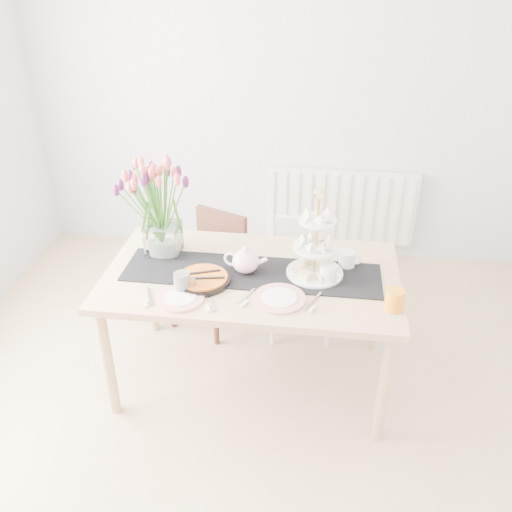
# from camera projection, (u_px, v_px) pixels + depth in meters

# --- Properties ---
(room_shell) EXTENTS (4.50, 4.50, 4.50)m
(room_shell) POSITION_uv_depth(u_px,v_px,m) (231.00, 237.00, 2.15)
(room_shell) COLOR tan
(room_shell) RESTS_ON ground
(radiator) EXTENTS (1.20, 0.08, 0.60)m
(radiator) POSITION_uv_depth(u_px,v_px,m) (340.00, 207.00, 4.40)
(radiator) COLOR white
(radiator) RESTS_ON room_shell
(dining_table) EXTENTS (1.60, 0.90, 0.75)m
(dining_table) POSITION_uv_depth(u_px,v_px,m) (252.00, 285.00, 3.00)
(dining_table) COLOR tan
(dining_table) RESTS_ON ground
(chair_brown) EXTENTS (0.51, 0.51, 0.78)m
(chair_brown) POSITION_uv_depth(u_px,v_px,m) (214.00, 262.00, 3.65)
(chair_brown) COLOR #3C1D15
(chair_brown) RESTS_ON ground
(chair_white) EXTENTS (0.41, 0.41, 0.77)m
(chair_white) POSITION_uv_depth(u_px,v_px,m) (303.00, 268.00, 3.59)
(chair_white) COLOR silver
(chair_white) RESTS_ON ground
(table_runner) EXTENTS (1.40, 0.35, 0.01)m
(table_runner) POSITION_uv_depth(u_px,v_px,m) (252.00, 272.00, 2.95)
(table_runner) COLOR black
(table_runner) RESTS_ON dining_table
(tulip_vase) EXTENTS (0.67, 0.67, 0.57)m
(tulip_vase) POSITION_uv_depth(u_px,v_px,m) (159.00, 195.00, 2.96)
(tulip_vase) COLOR silver
(tulip_vase) RESTS_ON dining_table
(cake_stand) EXTENTS (0.31, 0.31, 0.45)m
(cake_stand) POSITION_uv_depth(u_px,v_px,m) (316.00, 254.00, 2.88)
(cake_stand) COLOR gold
(cake_stand) RESTS_ON dining_table
(teapot) EXTENTS (0.26, 0.22, 0.15)m
(teapot) POSITION_uv_depth(u_px,v_px,m) (246.00, 261.00, 2.92)
(teapot) COLOR white
(teapot) RESTS_ON dining_table
(cream_jug) EXTENTS (0.11, 0.11, 0.09)m
(cream_jug) POSITION_uv_depth(u_px,v_px,m) (347.00, 259.00, 2.99)
(cream_jug) COLOR white
(cream_jug) RESTS_ON dining_table
(tart_tin) EXTENTS (0.30, 0.30, 0.04)m
(tart_tin) POSITION_uv_depth(u_px,v_px,m) (203.00, 279.00, 2.87)
(tart_tin) COLOR black
(tart_tin) RESTS_ON dining_table
(mug_grey) EXTENTS (0.09, 0.09, 0.10)m
(mug_grey) POSITION_uv_depth(u_px,v_px,m) (182.00, 282.00, 2.79)
(mug_grey) COLOR slate
(mug_grey) RESTS_ON dining_table
(mug_white) EXTENTS (0.12, 0.12, 0.11)m
(mug_white) POSITION_uv_depth(u_px,v_px,m) (328.00, 274.00, 2.85)
(mug_white) COLOR white
(mug_white) RESTS_ON dining_table
(mug_orange) EXTENTS (0.12, 0.12, 0.11)m
(mug_orange) POSITION_uv_depth(u_px,v_px,m) (394.00, 300.00, 2.64)
(mug_orange) COLOR orange
(mug_orange) RESTS_ON dining_table
(plate_left) EXTENTS (0.33, 0.33, 0.01)m
(plate_left) POSITION_uv_depth(u_px,v_px,m) (180.00, 298.00, 2.74)
(plate_left) COLOR white
(plate_left) RESTS_ON dining_table
(plate_right) EXTENTS (0.36, 0.36, 0.01)m
(plate_right) POSITION_uv_depth(u_px,v_px,m) (279.00, 298.00, 2.73)
(plate_right) COLOR silver
(plate_right) RESTS_ON dining_table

